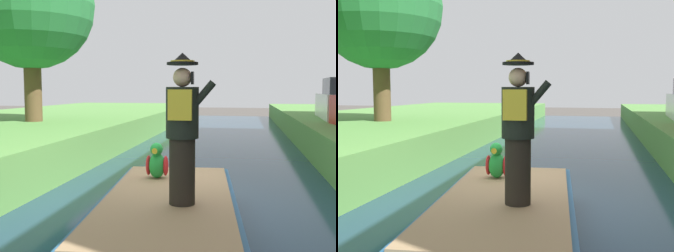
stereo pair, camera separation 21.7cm
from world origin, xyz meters
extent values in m
plane|color=#4C4742|center=(0.00, 0.00, 0.00)|extent=(80.00, 80.00, 0.00)
cube|color=#1E384C|center=(0.00, 0.00, 0.05)|extent=(5.62, 48.00, 0.10)
cube|color=#23517A|center=(0.00, -1.48, 0.38)|extent=(2.20, 4.35, 0.56)
cube|color=#997A56|center=(0.00, -1.48, 0.69)|extent=(2.02, 4.01, 0.05)
cylinder|color=black|center=(0.24, -1.84, 1.12)|extent=(0.32, 0.32, 0.82)
cylinder|color=black|center=(0.24, -1.84, 1.84)|extent=(0.40, 0.40, 0.62)
cube|color=gold|center=(0.24, -2.03, 1.94)|extent=(0.28, 0.06, 0.36)
sphere|color=#DBA884|center=(0.24, -1.84, 2.27)|extent=(0.23, 0.23, 0.23)
cylinder|color=black|center=(0.24, -1.84, 2.43)|extent=(0.38, 0.38, 0.03)
cone|color=black|center=(0.24, -1.84, 2.50)|extent=(0.26, 0.26, 0.12)
cylinder|color=gold|center=(0.24, -1.84, 2.46)|extent=(0.29, 0.29, 0.02)
cylinder|color=black|center=(0.46, -1.88, 2.02)|extent=(0.38, 0.09, 0.43)
cube|color=black|center=(0.37, -1.90, 2.26)|extent=(0.03, 0.08, 0.15)
ellipsoid|color=green|center=(-0.37, -0.48, 0.91)|extent=(0.26, 0.32, 0.40)
sphere|color=green|center=(-0.37, -0.52, 1.18)|extent=(0.20, 0.20, 0.20)
cone|color=yellow|center=(-0.37, -0.62, 1.17)|extent=(0.09, 0.09, 0.09)
ellipsoid|color=red|center=(-0.51, -0.48, 0.91)|extent=(0.08, 0.20, 0.32)
ellipsoid|color=red|center=(-0.23, -0.48, 0.91)|extent=(0.08, 0.20, 0.32)
cylinder|color=brown|center=(-6.02, 5.75, 2.23)|extent=(0.57, 0.57, 2.38)
sphere|color=#28793A|center=(-6.02, 5.75, 4.90)|extent=(4.23, 4.23, 4.23)
camera|label=1|loc=(0.98, -6.61, 2.12)|focal=42.64mm
camera|label=2|loc=(1.19, -6.57, 2.12)|focal=42.64mm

